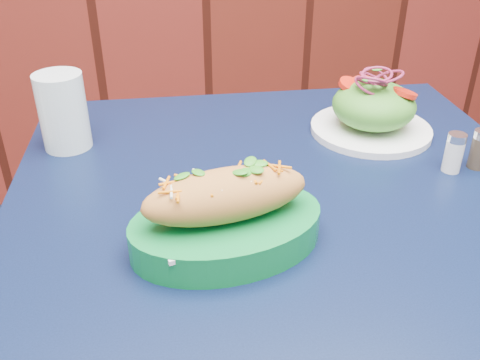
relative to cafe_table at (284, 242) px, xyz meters
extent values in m
cube|color=black|center=(0.00, 0.00, 0.07)|extent=(0.89, 0.89, 0.03)
cylinder|color=black|center=(-0.29, 0.37, -0.30)|extent=(0.04, 0.04, 0.72)
cylinder|color=black|center=(0.37, 0.29, -0.30)|extent=(0.04, 0.04, 0.72)
cylinder|color=white|center=(0.43, 0.17, -0.44)|extent=(0.03, 0.03, 0.45)
cube|color=white|center=(-0.11, -0.09, 0.13)|extent=(0.20, 0.13, 0.01)
ellipsoid|color=#C77E3F|center=(-0.11, -0.09, 0.16)|extent=(0.21, 0.09, 0.06)
cylinder|color=white|center=(0.21, 0.16, 0.09)|extent=(0.21, 0.21, 0.01)
ellipsoid|color=#4C992D|center=(0.21, 0.16, 0.14)|extent=(0.14, 0.14, 0.08)
cylinder|color=red|center=(0.25, 0.13, 0.17)|extent=(0.04, 0.04, 0.01)
cylinder|color=red|center=(0.18, 0.19, 0.17)|extent=(0.04, 0.04, 0.01)
cylinder|color=red|center=(0.21, 0.20, 0.17)|extent=(0.04, 0.04, 0.01)
torus|color=maroon|center=(0.21, 0.16, 0.18)|extent=(0.05, 0.05, 0.00)
torus|color=maroon|center=(0.21, 0.16, 0.19)|extent=(0.05, 0.05, 0.00)
torus|color=maroon|center=(0.21, 0.16, 0.19)|extent=(0.05, 0.05, 0.00)
torus|color=maroon|center=(0.21, 0.16, 0.20)|extent=(0.05, 0.05, 0.00)
torus|color=maroon|center=(0.21, 0.16, 0.20)|extent=(0.05, 0.05, 0.00)
torus|color=maroon|center=(0.21, 0.16, 0.20)|extent=(0.05, 0.05, 0.00)
cylinder|color=silver|center=(-0.31, 0.23, 0.15)|extent=(0.08, 0.08, 0.13)
cylinder|color=white|center=(0.27, 0.00, 0.11)|extent=(0.03, 0.03, 0.05)
cylinder|color=silver|center=(0.27, 0.00, 0.14)|extent=(0.03, 0.03, 0.01)
cylinder|color=#3F3326|center=(0.31, 0.00, 0.11)|extent=(0.03, 0.03, 0.05)
camera|label=1|loc=(-0.23, -0.62, 0.50)|focal=40.00mm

